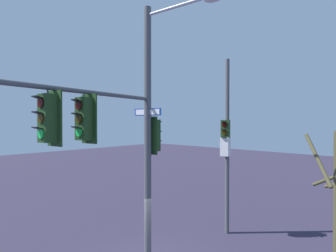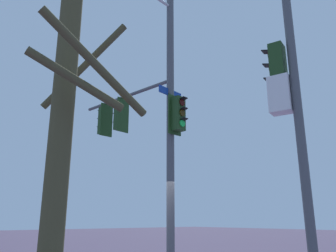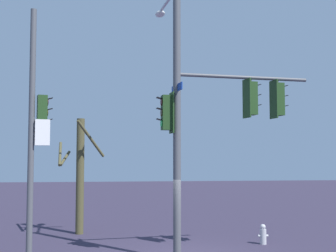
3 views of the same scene
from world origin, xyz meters
name	(u,v)px [view 1 (image 1 of 3)]	position (x,y,z in m)	size (l,w,h in m)	color
main_signal_pole_assembly	(132,124)	(0.57, -0.01, 5.00)	(5.24, 3.26, 8.93)	#4C4F54
secondary_pole_assembly	(226,143)	(-4.74, 0.18, 4.12)	(0.74, 0.48, 7.94)	#4C4F54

